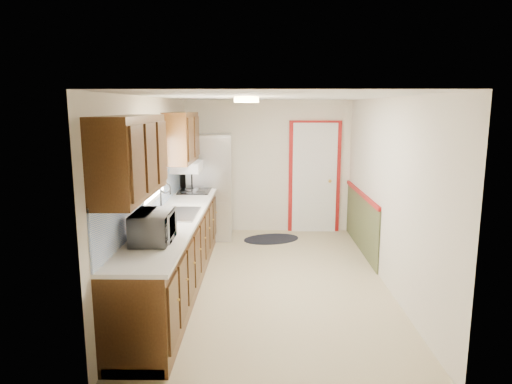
{
  "coord_description": "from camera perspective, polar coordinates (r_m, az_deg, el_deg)",
  "views": [
    {
      "loc": [
        -0.12,
        -5.79,
        2.27
      ],
      "look_at": [
        -0.19,
        0.24,
        1.15
      ],
      "focal_mm": 32.0,
      "sensor_mm": 36.0,
      "label": 1
    }
  ],
  "objects": [
    {
      "name": "room_shell",
      "position": [
        5.89,
        1.82,
        0.04
      ],
      "size": [
        3.2,
        5.2,
        2.52
      ],
      "color": "tan",
      "rests_on": "ground"
    },
    {
      "name": "refrigerator",
      "position": [
        8.01,
        -5.79,
        0.7
      ],
      "size": [
        0.8,
        0.78,
        1.82
      ],
      "rotation": [
        0.0,
        0.0,
        0.06
      ],
      "color": "#B7B7BC",
      "rests_on": "ground"
    },
    {
      "name": "cooktop",
      "position": [
        7.39,
        -7.66,
        0.13
      ],
      "size": [
        0.49,
        0.59,
        0.02
      ],
      "primitive_type": "cube",
      "color": "black",
      "rests_on": "kitchen_run"
    },
    {
      "name": "rug",
      "position": [
        8.02,
        1.92,
        -5.88
      ],
      "size": [
        1.12,
        0.89,
        0.01
      ],
      "primitive_type": "ellipsoid",
      "rotation": [
        0.0,
        0.0,
        0.3
      ],
      "color": "black",
      "rests_on": "ground"
    },
    {
      "name": "microwave",
      "position": [
        4.68,
        -12.75,
        -3.88
      ],
      "size": [
        0.32,
        0.56,
        0.38
      ],
      "primitive_type": "imported",
      "rotation": [
        0.0,
        0.0,
        1.59
      ],
      "color": "white",
      "rests_on": "kitchen_run"
    },
    {
      "name": "kitchen_run",
      "position": [
        5.8,
        -10.48,
        -4.26
      ],
      "size": [
        0.63,
        4.0,
        2.2
      ],
      "color": "#3B210D",
      "rests_on": "ground"
    },
    {
      "name": "back_wall_trim",
      "position": [
        8.19,
        8.48,
        0.71
      ],
      "size": [
        1.12,
        2.3,
        2.08
      ],
      "color": "maroon",
      "rests_on": "ground"
    },
    {
      "name": "ceiling_fixture",
      "position": [
        5.59,
        -1.2,
        11.44
      ],
      "size": [
        0.3,
        0.3,
        0.06
      ],
      "primitive_type": "cylinder",
      "color": "#FFD88C",
      "rests_on": "room_shell"
    }
  ]
}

